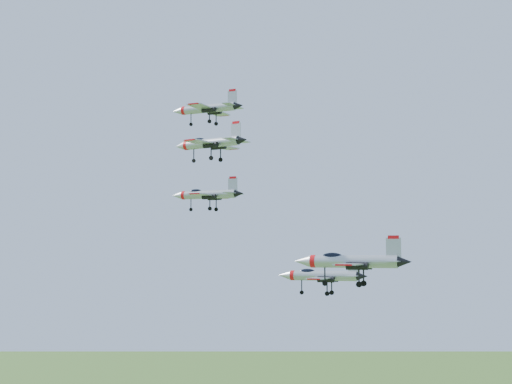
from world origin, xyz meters
The scene contains 5 objects.
jet_lead centered at (-18.68, 11.23, 165.60)m, with size 13.64×11.36×3.65m.
jet_left_high centered at (-9.15, -2.14, 149.59)m, with size 11.63×9.72×3.11m.
jet_right_high centered at (-1.04, -13.13, 155.08)m, with size 11.33×9.32×3.03m.
jet_left_low centered at (3.82, 9.05, 137.73)m, with size 13.83×11.58×3.70m.
jet_right_low centered at (18.47, -13.73, 140.25)m, with size 13.29×11.15×3.56m.
Camera 1 is at (50.46, -87.01, 141.43)m, focal length 50.00 mm.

